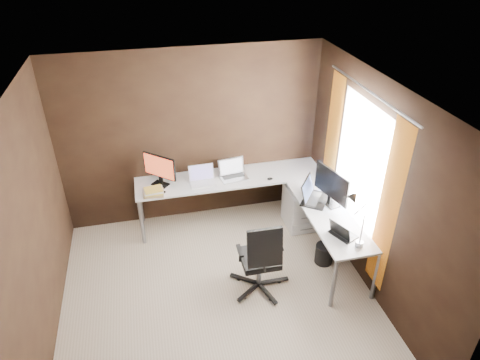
% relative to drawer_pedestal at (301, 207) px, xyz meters
% --- Properties ---
extents(room, '(3.60, 3.60, 2.50)m').
position_rel_drawer_pedestal_xyz_m(room, '(-1.09, -1.08, 0.98)').
color(room, '#BEAD93').
rests_on(room, ground).
extents(desk, '(2.65, 2.25, 0.73)m').
position_rel_drawer_pedestal_xyz_m(desk, '(-0.59, -0.11, 0.38)').
color(desk, silver).
rests_on(desk, ground).
extents(drawer_pedestal, '(0.42, 0.50, 0.60)m').
position_rel_drawer_pedestal_xyz_m(drawer_pedestal, '(0.00, 0.00, 0.00)').
color(drawer_pedestal, silver).
rests_on(drawer_pedestal, ground).
extents(monitor_left, '(0.39, 0.36, 0.44)m').
position_rel_drawer_pedestal_xyz_m(monitor_left, '(-1.92, 0.38, 0.68)').
color(monitor_left, black).
rests_on(monitor_left, desk).
extents(monitor_right, '(0.21, 0.59, 0.50)m').
position_rel_drawer_pedestal_xyz_m(monitor_right, '(0.13, -0.60, 0.71)').
color(monitor_right, black).
rests_on(monitor_right, desk).
extents(laptop_white, '(0.35, 0.26, 0.23)m').
position_rel_drawer_pedestal_xyz_m(laptop_white, '(-1.36, 0.31, 0.48)').
color(laptop_white, silver).
rests_on(laptop_white, desk).
extents(laptop_silver, '(0.41, 0.31, 0.25)m').
position_rel_drawer_pedestal_xyz_m(laptop_silver, '(-0.92, 0.36, 0.48)').
color(laptop_silver, silver).
rests_on(laptop_silver, desk).
extents(laptop_black_big, '(0.49, 0.52, 0.28)m').
position_rel_drawer_pedestal_xyz_m(laptop_black_big, '(-0.04, -0.44, 0.49)').
color(laptop_black_big, black).
rests_on(laptop_black_big, desk).
extents(laptop_black_small, '(0.31, 0.35, 0.20)m').
position_rel_drawer_pedestal_xyz_m(laptop_black_small, '(0.01, -1.22, 0.47)').
color(laptop_black_small, black).
rests_on(laptop_black_small, desk).
extents(book_stack, '(0.27, 0.23, 0.08)m').
position_rel_drawer_pedestal_xyz_m(book_stack, '(-2.03, 0.15, 0.47)').
color(book_stack, '#9F8255').
rests_on(book_stack, desk).
extents(mouse_left, '(0.09, 0.07, 0.03)m').
position_rel_drawer_pedestal_xyz_m(mouse_left, '(-1.91, 0.15, 0.44)').
color(mouse_left, black).
rests_on(mouse_left, desk).
extents(mouse_corner, '(0.10, 0.08, 0.03)m').
position_rel_drawer_pedestal_xyz_m(mouse_corner, '(-0.43, 0.15, 0.45)').
color(mouse_corner, black).
rests_on(mouse_corner, desk).
extents(desk_lamp, '(0.20, 0.24, 0.65)m').
position_rel_drawer_pedestal_xyz_m(desk_lamp, '(0.05, -1.37, 0.84)').
color(desk_lamp, slate).
rests_on(desk_lamp, desk).
extents(office_chair, '(0.56, 0.56, 1.01)m').
position_rel_drawer_pedestal_xyz_m(office_chair, '(-0.92, -1.10, -0.01)').
color(office_chair, black).
rests_on(office_chair, ground).
extents(wastebasket, '(0.28, 0.28, 0.27)m').
position_rel_drawer_pedestal_xyz_m(wastebasket, '(0.02, -0.84, -0.17)').
color(wastebasket, black).
rests_on(wastebasket, ground).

